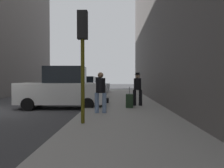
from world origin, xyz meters
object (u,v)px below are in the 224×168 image
object	(u,v)px
parked_silver_sedan	(91,86)
duffel_bag	(106,100)
parked_gray_coupe	(81,88)
rolling_suitcase	(130,101)
fire_hydrant	(103,93)
traffic_light	(83,42)
pedestrian_in_jeans	(101,90)
pedestrian_with_fedora	(138,87)
parked_white_van	(63,89)

from	to	relation	value
parked_silver_sedan	duffel_bag	world-z (taller)	parked_silver_sedan
parked_gray_coupe	rolling_suitcase	xyz separation A→B (m)	(3.56, -6.35, -0.36)
parked_gray_coupe	parked_silver_sedan	world-z (taller)	same
parked_silver_sedan	fire_hydrant	bearing A→B (deg)	-75.40
traffic_light	pedestrian_in_jeans	world-z (taller)	traffic_light
fire_hydrant	traffic_light	bearing A→B (deg)	-89.71
rolling_suitcase	pedestrian_with_fedora	bearing A→B (deg)	59.24
parked_white_van	traffic_light	xyz separation A→B (m)	(1.85, -4.68, 1.73)
fire_hydrant	duffel_bag	size ratio (longest dim) A/B	1.60
pedestrian_with_fedora	rolling_suitcase	distance (m)	1.12
pedestrian_with_fedora	duffel_bag	xyz separation A→B (m)	(-1.78, 1.40, -0.85)
parked_gray_coupe	rolling_suitcase	bearing A→B (deg)	-60.68
parked_silver_sedan	pedestrian_in_jeans	size ratio (longest dim) A/B	2.48
parked_silver_sedan	rolling_suitcase	size ratio (longest dim) A/B	4.08
pedestrian_with_fedora	pedestrian_in_jeans	world-z (taller)	pedestrian_with_fedora
fire_hydrant	duffel_bag	xyz separation A→B (m)	(0.45, -3.68, -0.21)
fire_hydrant	pedestrian_with_fedora	bearing A→B (deg)	-66.30
parked_white_van	fire_hydrant	world-z (taller)	parked_white_van
parked_gray_coupe	pedestrian_in_jeans	distance (m)	8.47
parked_white_van	parked_gray_coupe	size ratio (longest dim) A/B	1.11
parked_silver_sedan	traffic_light	size ratio (longest dim) A/B	1.18
parked_white_van	parked_silver_sedan	world-z (taller)	parked_white_van
rolling_suitcase	traffic_light	bearing A→B (deg)	-113.15
parked_white_van	fire_hydrant	xyz separation A→B (m)	(1.80, 5.18, -0.54)
parked_white_van	parked_silver_sedan	bearing A→B (deg)	90.00
parked_silver_sedan	duffel_bag	bearing A→B (deg)	-78.00
parked_white_van	fire_hydrant	bearing A→B (deg)	70.82
traffic_light	pedestrian_in_jeans	size ratio (longest dim) A/B	2.11
parked_silver_sedan	traffic_light	bearing A→B (deg)	-83.70
pedestrian_with_fedora	pedestrian_in_jeans	xyz separation A→B (m)	(-1.78, -2.61, -0.03)
fire_hydrant	rolling_suitcase	distance (m)	6.13
parked_white_van	pedestrian_in_jeans	bearing A→B (deg)	-48.07
parked_white_van	traffic_light	world-z (taller)	traffic_light
parked_gray_coupe	traffic_light	distance (m)	10.68
parked_gray_coupe	parked_silver_sedan	size ratio (longest dim) A/B	0.99
parked_white_van	fire_hydrant	size ratio (longest dim) A/B	6.61
parked_silver_sedan	fire_hydrant	size ratio (longest dim) A/B	6.03
parked_white_van	traffic_light	distance (m)	5.33
duffel_bag	pedestrian_in_jeans	bearing A→B (deg)	-90.02
parked_silver_sedan	pedestrian_in_jeans	xyz separation A→B (m)	(2.25, -14.61, 0.26)
pedestrian_in_jeans	duffel_bag	world-z (taller)	pedestrian_in_jeans
traffic_light	pedestrian_with_fedora	xyz separation A→B (m)	(2.18, 4.79, -1.62)
rolling_suitcase	pedestrian_in_jeans	bearing A→B (deg)	-125.80
duffel_bag	parked_silver_sedan	bearing A→B (deg)	102.00
parked_gray_coupe	traffic_light	size ratio (longest dim) A/B	1.17
parked_gray_coupe	fire_hydrant	distance (m)	1.90
pedestrian_with_fedora	pedestrian_in_jeans	bearing A→B (deg)	-124.34
traffic_light	pedestrian_with_fedora	distance (m)	5.51
parked_white_van	duffel_bag	xyz separation A→B (m)	(2.25, 1.51, -0.74)
fire_hydrant	rolling_suitcase	world-z (taller)	rolling_suitcase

